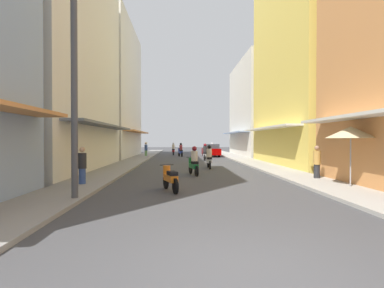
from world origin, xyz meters
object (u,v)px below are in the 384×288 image
Objects in this scene: motorbike_green at (194,162)px; motorbike_blue at (181,150)px; motorbike_orange at (170,178)px; vendor_umbrella at (351,132)px; motorbike_silver at (205,153)px; motorbike_red at (173,150)px; motorbike_white at (209,158)px; motorbike_black at (212,149)px; parked_car at (211,150)px; pedestrian_far at (146,149)px; pedestrian_foreground at (82,167)px; utility_pole at (74,77)px; pedestrian_crossing at (317,163)px.

motorbike_green is 1.01× the size of motorbike_blue.
vendor_umbrella is (6.96, 0.07, 1.71)m from motorbike_orange.
motorbike_silver and motorbike_red have the same top height.
motorbike_green is at bearing 139.78° from vendor_umbrella.
motorbike_silver is (0.43, 7.96, 0.00)m from motorbike_white.
motorbike_black reaches higher than parked_car.
motorbike_black and motorbike_red have the same top height.
motorbike_black reaches higher than motorbike_orange.
motorbike_blue is at bearing 9.82° from pedestrian_far.
motorbike_green is at bearing -87.83° from motorbike_blue.
pedestrian_far is at bearing 89.46° from pedestrian_foreground.
motorbike_black is 9.82m from motorbike_silver.
motorbike_blue is (0.43, 23.03, 0.20)m from motorbike_orange.
vendor_umbrella is (4.63, -8.75, 1.51)m from motorbike_white.
motorbike_orange is at bearing -91.08° from motorbike_blue.
utility_pole is (-4.01, -6.80, 3.16)m from motorbike_green.
motorbike_black is 17.76m from motorbike_white.
pedestrian_crossing is (10.46, 1.43, 0.01)m from pedestrian_foreground.
utility_pole reaches higher than motorbike_blue.
pedestrian_foreground is at bearing -90.54° from pedestrian_far.
motorbike_white is 14.71m from pedestrian_far.
pedestrian_foreground reaches higher than motorbike_black.
motorbike_green is at bearing -75.31° from pedestrian_far.
motorbike_blue is 3.49m from motorbike_red.
parked_car is 1.70× the size of vendor_umbrella.
motorbike_red is at bearing 85.06° from utility_pole.
parked_car is at bearing 98.19° from pedestrian_crossing.
motorbike_silver is 17.30m from vendor_umbrella.
motorbike_orange is 1.00× the size of motorbike_black.
utility_pole is at bearing -116.19° from motorbike_white.
motorbike_green and motorbike_silver have the same top height.
motorbike_blue and motorbike_red have the same top height.
pedestrian_far is 24.63m from vendor_umbrella.
motorbike_blue is at bearing 110.39° from motorbike_silver.
motorbike_silver is 0.99× the size of motorbike_red.
pedestrian_far is at bearing -126.38° from motorbike_red.
parked_car is at bearing 79.05° from motorbike_silver.
motorbike_green is at bearing -98.96° from parked_car.
motorbike_blue is at bearing -139.86° from motorbike_black.
motorbike_white is (1.21, 3.81, 0.00)m from motorbike_green.
vendor_umbrella is (6.53, -22.96, 1.51)m from motorbike_blue.
pedestrian_crossing is at bearing -22.70° from motorbike_green.
vendor_umbrella is (10.40, -22.29, 1.26)m from pedestrian_far.
motorbike_red is 5.03m from pedestrian_far.
vendor_umbrella is (7.42, -26.33, 1.51)m from motorbike_red.
motorbike_red is (-3.21, 9.62, 0.00)m from motorbike_silver.
vendor_umbrella is at bearing 10.68° from utility_pole.
pedestrian_crossing is (2.91, -20.21, 0.09)m from parked_car.
pedestrian_crossing is at bearing -62.52° from pedestrian_far.
motorbike_green is 7.81m from vendor_umbrella.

